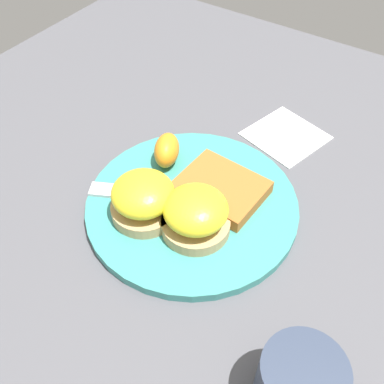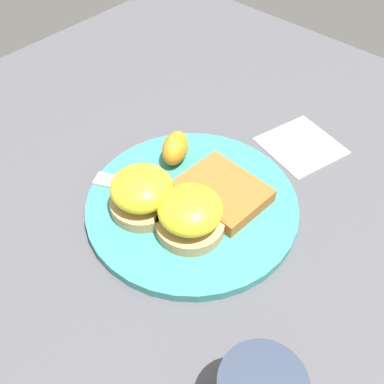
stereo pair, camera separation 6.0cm
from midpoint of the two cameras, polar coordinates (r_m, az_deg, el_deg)
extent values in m
plane|color=#4C4C51|center=(0.63, 2.74, -2.24)|extent=(1.10, 1.10, 0.00)
cylinder|color=teal|center=(0.62, 2.77, -1.83)|extent=(0.29, 0.29, 0.01)
cylinder|color=tan|center=(0.61, -3.36, -1.61)|extent=(0.09, 0.09, 0.02)
ellipsoid|color=yellow|center=(0.58, -3.49, 0.36)|extent=(0.08, 0.08, 0.04)
cylinder|color=tan|center=(0.58, 2.74, -4.35)|extent=(0.09, 0.09, 0.02)
ellipsoid|color=yellow|center=(0.56, 2.86, -2.40)|extent=(0.08, 0.08, 0.04)
cube|color=#AA5E26|center=(0.62, 6.66, -0.09)|extent=(0.12, 0.10, 0.02)
ellipsoid|color=orange|center=(0.66, 0.47, 5.47)|extent=(0.06, 0.07, 0.04)
cube|color=silver|center=(0.62, 3.22, -1.05)|extent=(0.10, 0.06, 0.00)
cube|color=silver|center=(0.65, -7.85, 1.26)|extent=(0.05, 0.04, 0.00)
cube|color=white|center=(0.75, 15.95, 5.63)|extent=(0.14, 0.14, 0.00)
camera|label=1|loc=(0.03, -87.13, 3.12)|focal=42.00mm
camera|label=2|loc=(0.03, 92.87, -3.12)|focal=42.00mm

